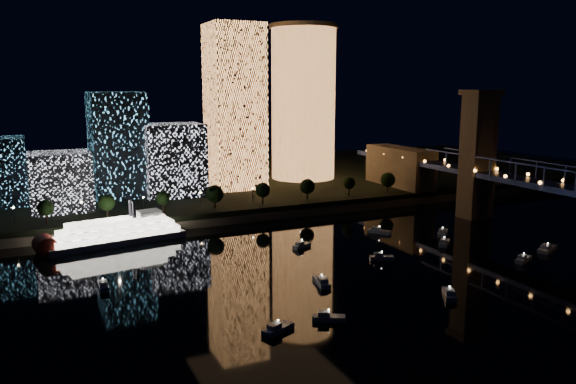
% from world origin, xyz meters
% --- Properties ---
extents(ground, '(520.00, 520.00, 0.00)m').
position_xyz_m(ground, '(0.00, 0.00, 0.00)').
color(ground, black).
rests_on(ground, ground).
extents(far_bank, '(420.00, 160.00, 5.00)m').
position_xyz_m(far_bank, '(0.00, 160.00, 2.50)').
color(far_bank, black).
rests_on(far_bank, ground).
extents(seawall, '(420.00, 6.00, 3.00)m').
position_xyz_m(seawall, '(0.00, 82.00, 1.50)').
color(seawall, '#6B5E4C').
rests_on(seawall, ground).
extents(tower_cylindrical, '(34.00, 34.00, 76.30)m').
position_xyz_m(tower_cylindrical, '(33.72, 139.99, 43.27)').
color(tower_cylindrical, '#FF9E51').
rests_on(tower_cylindrical, far_bank).
extents(tower_rectangular, '(23.21, 23.21, 73.86)m').
position_xyz_m(tower_rectangular, '(-6.97, 128.15, 41.93)').
color(tower_rectangular, '#FF9E51').
rests_on(tower_rectangular, far_bank).
extents(midrise_blocks, '(88.73, 46.19, 44.05)m').
position_xyz_m(midrise_blocks, '(-64.90, 125.08, 22.25)').
color(midrise_blocks, white).
rests_on(midrise_blocks, far_bank).
extents(riverboat, '(48.53, 17.28, 14.34)m').
position_xyz_m(riverboat, '(-71.37, 69.87, 3.68)').
color(riverboat, silver).
rests_on(riverboat, ground).
extents(motorboats, '(138.07, 66.62, 2.78)m').
position_xyz_m(motorboats, '(0.78, 12.93, 0.81)').
color(motorboats, silver).
rests_on(motorboats, ground).
extents(esplanade_trees, '(165.92, 6.90, 8.95)m').
position_xyz_m(esplanade_trees, '(-23.83, 88.00, 10.47)').
color(esplanade_trees, black).
rests_on(esplanade_trees, far_bank).
extents(street_lamps, '(132.70, 0.70, 5.65)m').
position_xyz_m(street_lamps, '(-34.00, 94.00, 9.02)').
color(street_lamps, black).
rests_on(street_lamps, far_bank).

